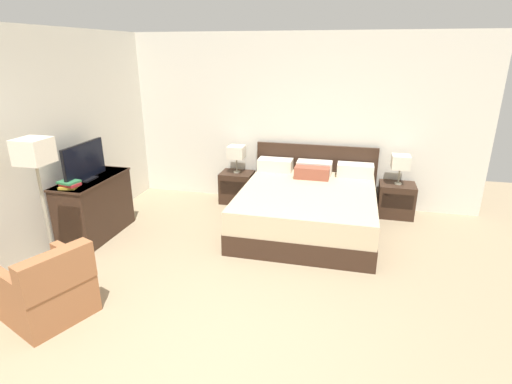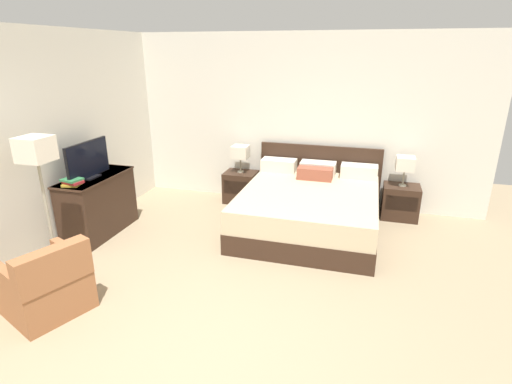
# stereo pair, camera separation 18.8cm
# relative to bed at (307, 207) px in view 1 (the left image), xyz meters

# --- Properties ---
(ground_plane) EXTENTS (11.79, 11.79, 0.00)m
(ground_plane) POSITION_rel_bed_xyz_m (-0.56, -2.88, -0.32)
(ground_plane) COLOR #998466
(wall_back) EXTENTS (6.23, 0.06, 2.72)m
(wall_back) POSITION_rel_bed_xyz_m (-0.56, 1.07, 1.04)
(wall_back) COLOR silver
(wall_back) RESTS_ON ground
(wall_left) EXTENTS (0.06, 5.73, 2.72)m
(wall_left) POSITION_rel_bed_xyz_m (-3.11, -1.22, 1.04)
(wall_left) COLOR silver
(wall_left) RESTS_ON ground
(bed) EXTENTS (1.95, 2.12, 1.01)m
(bed) POSITION_rel_bed_xyz_m (0.00, 0.00, 0.00)
(bed) COLOR #332116
(bed) RESTS_ON ground
(nightstand_left) EXTENTS (0.53, 0.43, 0.52)m
(nightstand_left) POSITION_rel_bed_xyz_m (-1.28, 0.77, -0.06)
(nightstand_left) COLOR #332116
(nightstand_left) RESTS_ON ground
(nightstand_right) EXTENTS (0.53, 0.43, 0.52)m
(nightstand_right) POSITION_rel_bed_xyz_m (1.28, 0.77, -0.06)
(nightstand_right) COLOR #332116
(nightstand_right) RESTS_ON ground
(table_lamp_left) EXTENTS (0.26, 0.26, 0.45)m
(table_lamp_left) POSITION_rel_bed_xyz_m (-1.28, 0.77, 0.54)
(table_lamp_left) COLOR gray
(table_lamp_left) RESTS_ON nightstand_left
(table_lamp_right) EXTENTS (0.26, 0.26, 0.45)m
(table_lamp_right) POSITION_rel_bed_xyz_m (1.28, 0.77, 0.54)
(table_lamp_right) COLOR gray
(table_lamp_right) RESTS_ON nightstand_right
(dresser) EXTENTS (0.50, 1.15, 0.84)m
(dresser) POSITION_rel_bed_xyz_m (-2.80, -0.95, 0.11)
(dresser) COLOR #332116
(dresser) RESTS_ON ground
(tv) EXTENTS (0.18, 0.79, 0.49)m
(tv) POSITION_rel_bed_xyz_m (-2.80, -1.03, 0.76)
(tv) COLOR black
(tv) RESTS_ON dresser
(book_red_cover) EXTENTS (0.24, 0.22, 0.03)m
(book_red_cover) POSITION_rel_bed_xyz_m (-2.81, -1.36, 0.53)
(book_red_cover) COLOR gold
(book_red_cover) RESTS_ON dresser
(book_blue_cover) EXTENTS (0.26, 0.19, 0.04)m
(book_blue_cover) POSITION_rel_bed_xyz_m (-2.80, -1.36, 0.57)
(book_blue_cover) COLOR #B7282D
(book_blue_cover) RESTS_ON book_red_cover
(book_small_top) EXTENTS (0.26, 0.23, 0.03)m
(book_small_top) POSITION_rel_bed_xyz_m (-2.81, -1.36, 0.60)
(book_small_top) COLOR #2D7042
(book_small_top) RESTS_ON book_blue_cover
(armchair_by_window) EXTENTS (0.89, 0.89, 0.76)m
(armchair_by_window) POSITION_rel_bed_xyz_m (-2.15, -2.65, -0.03)
(armchair_by_window) COLOR #935B38
(armchair_by_window) RESTS_ON ground
(floor_lamp) EXTENTS (0.30, 0.30, 1.61)m
(floor_lamp) POSITION_rel_bed_xyz_m (-2.60, -2.04, 1.02)
(floor_lamp) COLOR gray
(floor_lamp) RESTS_ON ground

